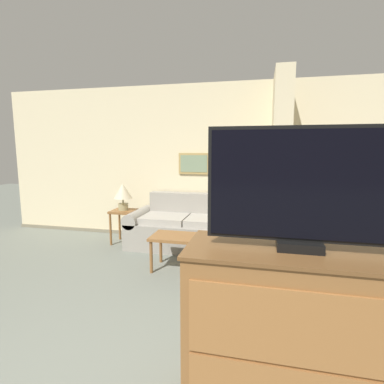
% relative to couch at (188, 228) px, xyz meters
% --- Properties ---
extents(wall_back, '(7.42, 0.16, 2.60)m').
position_rel_couch_xyz_m(wall_back, '(0.18, 0.48, 0.99)').
color(wall_back, beige).
rests_on(wall_back, ground_plane).
extents(wall_partition_pillar, '(0.24, 0.89, 2.60)m').
position_rel_couch_xyz_m(wall_partition_pillar, '(1.36, -0.02, 1.00)').
color(wall_partition_pillar, beige).
rests_on(wall_partition_pillar, ground_plane).
extents(couch, '(1.87, 0.84, 0.82)m').
position_rel_couch_xyz_m(couch, '(0.00, 0.00, 0.00)').
color(couch, gray).
rests_on(couch, ground_plane).
extents(coffee_table, '(0.61, 0.45, 0.45)m').
position_rel_couch_xyz_m(coffee_table, '(0.06, -0.92, 0.08)').
color(coffee_table, brown).
rests_on(coffee_table, ground_plane).
extents(side_table, '(0.38, 0.38, 0.55)m').
position_rel_couch_xyz_m(side_table, '(-1.08, -0.06, 0.14)').
color(side_table, brown).
rests_on(side_table, ground_plane).
extents(table_lamp, '(0.30, 0.30, 0.44)m').
position_rel_couch_xyz_m(table_lamp, '(-1.08, -0.06, 0.54)').
color(table_lamp, tan).
rests_on(table_lamp, side_table).
extents(tv_dresser, '(1.24, 0.53, 1.00)m').
position_rel_couch_xyz_m(tv_dresser, '(1.32, -2.82, 0.20)').
color(tv_dresser, brown).
rests_on(tv_dresser, ground_plane).
extents(tv, '(1.01, 0.16, 0.67)m').
position_rel_couch_xyz_m(tv, '(1.32, -2.82, 1.04)').
color(tv, black).
rests_on(tv, tv_dresser).
extents(bed, '(1.57, 1.95, 0.59)m').
position_rel_couch_xyz_m(bed, '(2.35, -0.59, -0.00)').
color(bed, brown).
rests_on(bed, ground_plane).
extents(backpack, '(0.26, 0.22, 0.48)m').
position_rel_couch_xyz_m(backpack, '(2.30, -0.77, 0.53)').
color(backpack, black).
rests_on(backpack, bed).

